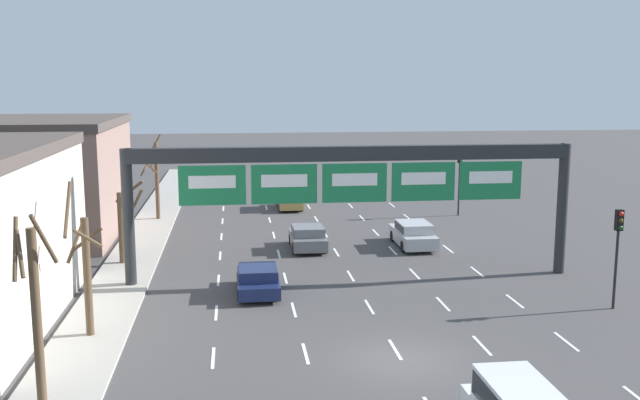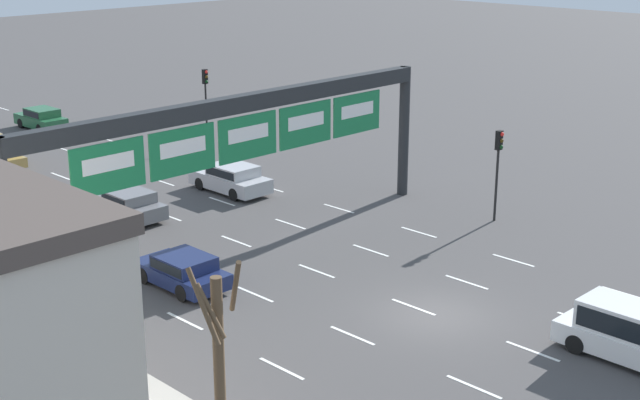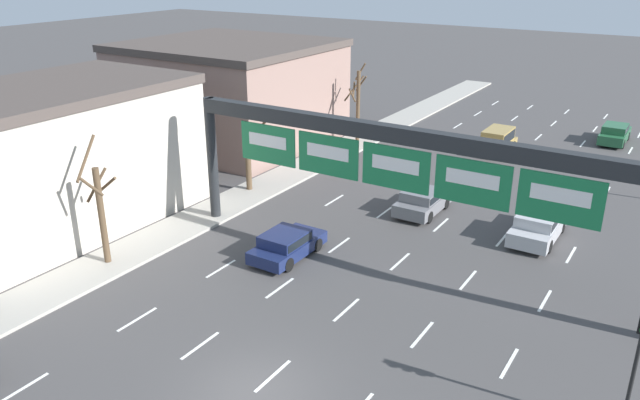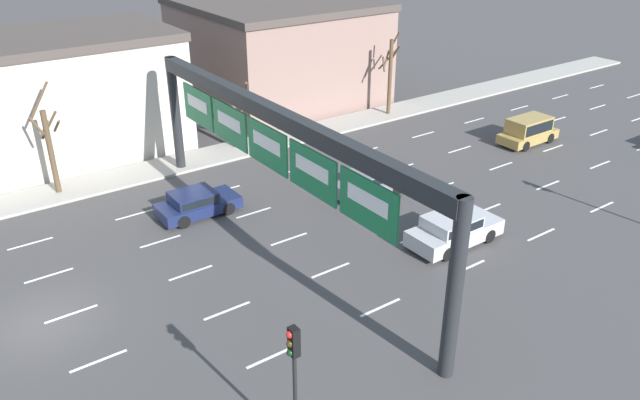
% 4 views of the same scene
% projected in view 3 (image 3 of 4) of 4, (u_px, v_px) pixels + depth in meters
% --- Properties ---
extents(ground_plane, '(220.00, 220.00, 0.00)m').
position_uv_depth(ground_plane, '(255.00, 392.00, 20.41)').
color(ground_plane, '#474444').
extents(sidewalk_left, '(2.80, 110.00, 0.15)m').
position_uv_depth(sidewalk_left, '(40.00, 296.00, 25.99)').
color(sidewalk_left, '#A8A399').
rests_on(sidewalk_left, ground_plane).
extents(lane_dashes, '(13.32, 67.00, 0.01)m').
position_uv_depth(lane_dashes, '(422.00, 242.00, 31.02)').
color(lane_dashes, white).
rests_on(lane_dashes, ground_plane).
extents(sign_gantry, '(21.94, 0.70, 6.61)m').
position_uv_depth(sign_gantry, '(399.00, 157.00, 26.56)').
color(sign_gantry, '#232628').
rests_on(sign_gantry, ground_plane).
extents(building_near, '(8.82, 14.23, 7.25)m').
position_uv_depth(building_near, '(52.00, 156.00, 32.14)').
color(building_near, beige).
rests_on(building_near, ground_plane).
extents(building_far, '(13.80, 12.91, 7.39)m').
position_uv_depth(building_far, '(230.00, 92.00, 46.82)').
color(building_far, gray).
rests_on(building_far, ground_plane).
extents(suv_gold, '(1.82, 4.11, 1.73)m').
position_uv_depth(suv_gold, '(498.00, 140.00, 44.68)').
color(suv_gold, '#A88947').
rests_on(suv_gold, ground_plane).
extents(car_green, '(1.81, 4.27, 1.45)m').
position_uv_depth(car_green, '(615.00, 133.00, 46.98)').
color(car_green, '#235B38').
rests_on(car_green, ground_plane).
extents(car_navy, '(1.93, 4.06, 1.30)m').
position_uv_depth(car_navy, '(287.00, 244.00, 29.24)').
color(car_navy, '#19234C').
rests_on(car_navy, ground_plane).
extents(car_grey, '(1.97, 3.94, 1.39)m').
position_uv_depth(car_grey, '(422.00, 200.00, 34.27)').
color(car_grey, slate).
rests_on(car_grey, ground_plane).
extents(car_silver, '(1.99, 4.60, 1.48)m').
position_uv_depth(car_silver, '(538.00, 225.00, 31.08)').
color(car_silver, '#B7B7BC').
rests_on(car_silver, ground_plane).
extents(traffic_light_mid_block, '(0.30, 0.35, 4.34)m').
position_uv_depth(traffic_light_mid_block, '(640.00, 343.00, 17.62)').
color(traffic_light_mid_block, black).
rests_on(traffic_light_mid_block, ground_plane).
extents(tree_bare_second, '(1.60, 1.89, 5.89)m').
position_uv_depth(tree_bare_second, '(358.00, 103.00, 45.84)').
color(tree_bare_second, brown).
rests_on(tree_bare_second, sidewalk_left).
extents(tree_bare_third, '(1.44, 1.45, 5.85)m').
position_uv_depth(tree_bare_third, '(100.00, 207.00, 27.82)').
color(tree_bare_third, brown).
rests_on(tree_bare_third, sidewalk_left).
extents(tree_bare_furthest, '(1.73, 1.75, 4.37)m').
position_uv_depth(tree_bare_furthest, '(251.00, 152.00, 36.78)').
color(tree_bare_furthest, brown).
rests_on(tree_bare_furthest, sidewalk_left).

